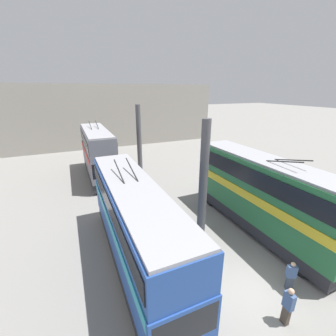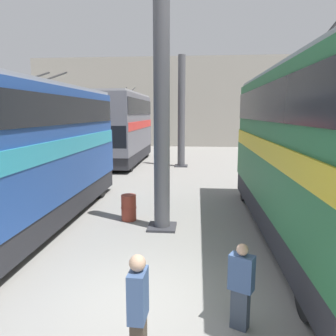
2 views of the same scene
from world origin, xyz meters
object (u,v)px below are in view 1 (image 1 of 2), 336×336
bus_left_near (262,191)px  oil_drum (177,232)px  person_aisle_foreground (288,305)px  person_by_left_row (291,275)px  bus_right_far (98,151)px  bus_right_near (135,221)px

bus_left_near → oil_drum: bearing=77.3°
person_aisle_foreground → person_by_left_row: person_aisle_foreground is taller
bus_right_far → person_by_left_row: (-18.98, -6.21, -2.15)m
bus_left_near → person_by_left_row: 5.43m
bus_right_far → oil_drum: 13.85m
bus_right_far → bus_left_near: bearing=-149.5°
person_aisle_foreground → person_by_left_row: size_ratio=1.16×
bus_left_near → person_by_left_row: bus_left_near is taller
bus_left_near → bus_right_near: (0.20, 8.57, -0.17)m
person_by_left_row → bus_left_near: bearing=-1.0°
bus_left_near → bus_right_far: bus_right_far is taller
bus_right_far → person_by_left_row: bus_right_far is taller
oil_drum → bus_right_near: bearing=109.1°
bus_right_near → person_by_left_row: bus_right_near is taller
bus_left_near → bus_right_near: 8.58m
person_by_left_row → oil_drum: 6.54m
bus_right_near → person_by_left_row: size_ratio=7.26×
bus_right_near → person_aisle_foreground: bus_right_near is taller
bus_right_far → person_aisle_foreground: bus_right_far is taller
oil_drum → person_aisle_foreground: bearing=-166.9°
person_aisle_foreground → person_by_left_row: 1.98m
oil_drum → bus_right_far: bearing=12.8°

